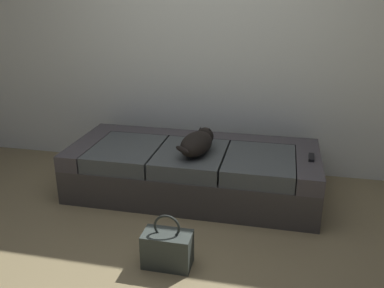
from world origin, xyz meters
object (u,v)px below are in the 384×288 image
at_px(dog_dark, 198,143).
at_px(couch, 193,170).
at_px(tv_remote, 311,157).
at_px(handbag, 167,249).

bearing_deg(dog_dark, couch, 117.95).
relative_size(tv_remote, handbag, 0.40).
height_order(dog_dark, handbag, dog_dark).
xyz_separation_m(tv_remote, handbag, (-0.93, -1.02, -0.32)).
distance_m(couch, tv_remote, 1.01).
bearing_deg(couch, tv_remote, -2.30).
bearing_deg(handbag, tv_remote, 47.64).
xyz_separation_m(dog_dark, handbag, (-0.01, -0.93, -0.40)).
relative_size(couch, handbag, 5.65).
height_order(dog_dark, tv_remote, dog_dark).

